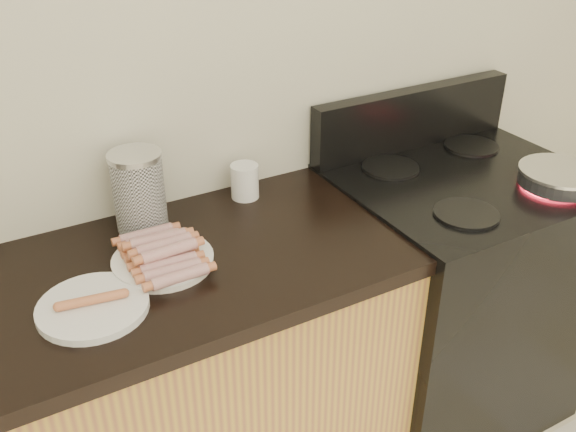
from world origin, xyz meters
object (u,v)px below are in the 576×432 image
side_plate (93,307)px  mug (245,181)px  stove (450,297)px  canister (139,191)px  main_plate (163,262)px  frying_pan (560,177)px

side_plate → mug: (0.53, 0.32, 0.04)m
stove → canister: canister is taller
canister → main_plate: bearing=-94.5°
frying_pan → mug: 0.93m
stove → side_plate: size_ratio=3.71×
main_plate → canister: bearing=85.5°
stove → side_plate: 1.26m
canister → mug: size_ratio=2.13×
frying_pan → main_plate: (-1.16, 0.21, -0.04)m
frying_pan → canister: (-1.14, 0.41, 0.06)m
main_plate → side_plate: (-0.20, -0.09, 0.00)m
side_plate → mug: size_ratio=2.42×
stove → mug: mug is taller
main_plate → stove: bearing=-1.4°
main_plate → mug: 0.40m
side_plate → mug: 0.62m
stove → mug: size_ratio=8.98×
mug → side_plate: bearing=-149.1°
stove → side_plate: side_plate is taller
main_plate → side_plate: size_ratio=0.99×
frying_pan → mug: size_ratio=4.03×
stove → side_plate: bearing=-176.6°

